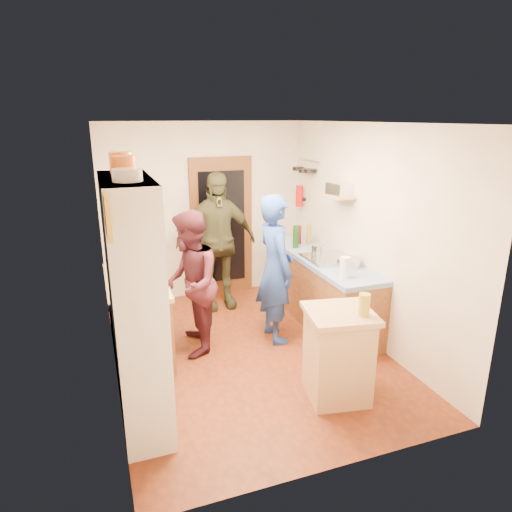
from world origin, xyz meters
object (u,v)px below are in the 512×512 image
person_left (193,283)px  person_back (217,241)px  right_counter_base (321,291)px  person_hob (279,269)px  hutch_body (136,306)px  island_base (338,357)px

person_left → person_back: size_ratio=0.86×
right_counter_base → person_hob: 0.94m
hutch_body → person_hob: bearing=29.8°
hutch_body → right_counter_base: size_ratio=1.00×
person_back → person_hob: bearing=-71.9°
person_hob → island_base: bearing=-177.7°
island_base → person_left: (-1.10, 1.42, 0.41)m
right_counter_base → person_hob: person_hob is taller
right_counter_base → hutch_body: bearing=-152.5°
person_hob → person_left: (-1.03, 0.08, -0.07)m
person_hob → person_left: person_hob is taller
person_hob → person_left: 1.04m
right_counter_base → person_back: bearing=141.0°
island_base → right_counter_base: bearing=67.5°
right_counter_base → person_back: person_back is taller
person_left → person_hob: bearing=97.1°
island_base → person_left: bearing=127.7°
person_hob → person_back: bearing=18.2°
person_hob → hutch_body: bearing=119.2°
right_counter_base → island_base: 1.77m
hutch_body → person_hob: size_ratio=1.21×
hutch_body → island_base: size_ratio=2.56×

